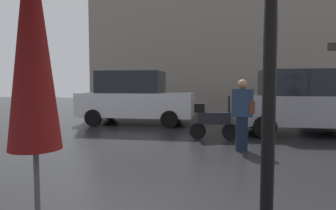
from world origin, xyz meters
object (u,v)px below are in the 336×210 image
parked_scooter (212,120)px  pedestrian_with_bag (243,111)px  folded_patio_umbrella_near (33,50)px  parked_car_right (135,98)px  parked_car_distant (307,102)px

parked_scooter → pedestrian_with_bag: bearing=-73.8°
folded_patio_umbrella_near → parked_car_right: folded_patio_umbrella_near is taller
parked_scooter → parked_car_distant: size_ratio=0.31×
parked_scooter → parked_car_right: size_ratio=0.31×
pedestrian_with_bag → parked_car_right: (-3.73, 4.24, 0.08)m
parked_car_right → parked_scooter: bearing=-34.9°
folded_patio_umbrella_near → parked_scooter: bearing=80.5°
parked_car_right → parked_car_distant: size_ratio=1.01×
parked_scooter → parked_car_distant: 3.12m
folded_patio_umbrella_near → parked_scooter: 6.67m
folded_patio_umbrella_near → parked_car_right: bearing=101.7°
pedestrian_with_bag → parked_car_right: bearing=37.3°
folded_patio_umbrella_near → pedestrian_with_bag: (1.78, 5.20, -0.82)m
folded_patio_umbrella_near → pedestrian_with_bag: bearing=71.1°
folded_patio_umbrella_near → parked_scooter: (1.08, 6.47, -1.20)m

